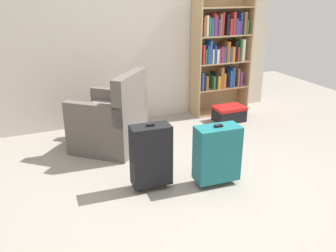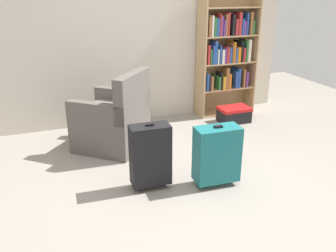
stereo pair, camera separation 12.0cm
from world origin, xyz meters
name	(u,v)px [view 1 (the left image)]	position (x,y,z in m)	size (l,w,h in m)	color
ground_plane	(199,194)	(0.00, 0.00, 0.00)	(7.76, 7.76, 0.00)	gray
back_wall	(126,25)	(0.00, 2.16, 1.30)	(4.43, 0.10, 2.60)	beige
bookshelf	(221,49)	(1.32, 1.95, 0.93)	(0.83, 0.30, 1.86)	tan
armchair	(111,122)	(-0.47, 1.30, 0.32)	(0.99, 0.99, 0.90)	#59514C
mug	(159,137)	(0.09, 1.26, 0.05)	(0.12, 0.08, 0.10)	white
storage_box	(229,113)	(1.26, 1.54, 0.11)	(0.42, 0.29, 0.21)	black
suitcase_black	(151,155)	(-0.36, 0.28, 0.33)	(0.37, 0.20, 0.64)	black
suitcase_teal	(217,153)	(0.23, 0.11, 0.31)	(0.42, 0.23, 0.60)	#19666B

